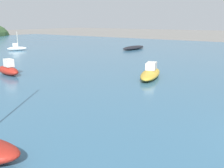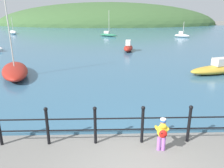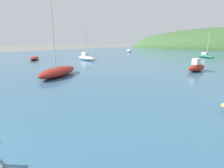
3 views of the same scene
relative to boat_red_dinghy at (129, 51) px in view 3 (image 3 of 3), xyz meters
name	(u,v)px [view 3 (image 3 of 3)]	position (x,y,z in m)	size (l,w,h in m)	color
water	(208,58)	(17.41, -4.57, -0.37)	(80.00, 60.00, 0.10)	#386684
boat_red_dinghy	(129,51)	(0.00, 0.00, 0.00)	(2.51, 3.01, 3.04)	silver
boat_far_right	(206,56)	(17.10, -4.63, -0.03)	(3.15, 2.65, 4.02)	#287551
boat_white_sailboat	(34,58)	(-1.01, -23.03, -0.08)	(2.66, 2.61, 0.49)	maroon
boat_far_left	(86,57)	(4.66, -18.62, 0.04)	(3.92, 1.92, 4.71)	silver
boat_nearest_quay	(196,67)	(18.92, -19.10, 0.05)	(1.35, 2.77, 1.13)	maroon
boat_green_fishing	(58,72)	(11.14, -27.89, 0.04)	(3.00, 4.61, 5.51)	maroon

